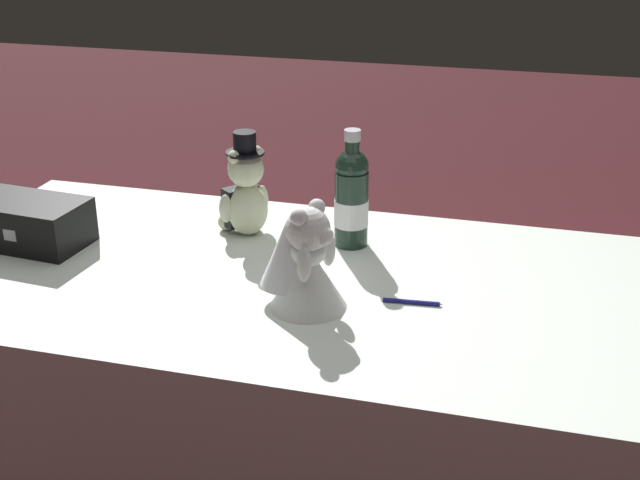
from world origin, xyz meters
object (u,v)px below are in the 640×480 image
at_px(teddy_bear_groom, 245,193).
at_px(signing_pen, 414,302).
at_px(teddy_bear_bride, 302,262).
at_px(champagne_bottle, 351,197).
at_px(gift_case_black, 27,222).

relative_size(teddy_bear_groom, signing_pen, 2.09).
bearing_deg(teddy_bear_bride, champagne_bottle, 85.53).
xyz_separation_m(teddy_bear_groom, signing_pen, (0.49, -0.28, -0.11)).
bearing_deg(gift_case_black, teddy_bear_bride, -10.41).
relative_size(teddy_bear_bride, gift_case_black, 0.76).
height_order(teddy_bear_bride, signing_pen, teddy_bear_bride).
bearing_deg(teddy_bear_bride, signing_pen, 15.33).
xyz_separation_m(champagne_bottle, gift_case_black, (-0.79, -0.21, -0.07)).
relative_size(teddy_bear_groom, champagne_bottle, 0.92).
relative_size(teddy_bear_groom, gift_case_black, 0.88).
relative_size(signing_pen, gift_case_black, 0.42).
xyz_separation_m(teddy_bear_bride, champagne_bottle, (0.03, 0.35, 0.03)).
bearing_deg(teddy_bear_groom, signing_pen, -30.10).
height_order(teddy_bear_groom, teddy_bear_bride, teddy_bear_groom).
bearing_deg(champagne_bottle, teddy_bear_bride, -94.47).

